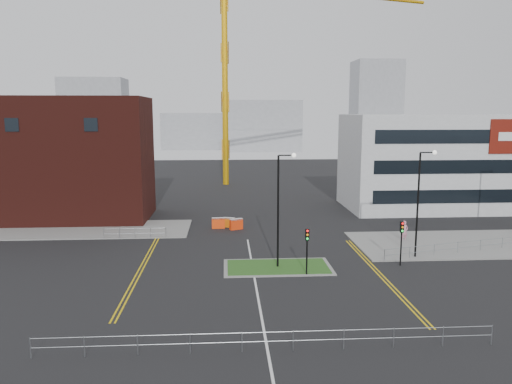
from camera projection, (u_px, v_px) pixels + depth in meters
ground at (260, 307)px, 31.83m from camera, size 200.00×200.00×0.00m
pavement_left at (55, 230)px, 52.27m from camera, size 28.00×8.00×0.12m
pavement_right at (482, 243)px, 46.97m from camera, size 24.00×10.00×0.12m
island_kerb at (278, 267)px, 39.83m from camera, size 8.60×4.60×0.08m
grass_island at (278, 267)px, 39.83m from camera, size 8.00×4.00×0.12m
brick_building at (42, 160)px, 56.93m from camera, size 24.20×10.07×14.24m
office_block at (444, 162)px, 63.99m from camera, size 25.00×12.20×12.00m
tower_crane at (257, 28)px, 83.85m from camera, size 50.69×17.40×38.19m
streetlamp_island at (281, 201)px, 38.99m from camera, size 1.46×0.36×9.18m
streetlamp_right_near at (421, 195)px, 41.70m from camera, size 1.46×0.36×9.18m
traffic_light_island at (307, 243)px, 37.56m from camera, size 0.28×0.33×3.65m
traffic_light_right at (402, 235)px, 40.03m from camera, size 0.28×0.33×3.65m
railing_front at (268, 337)px, 25.80m from camera, size 24.05×0.05×1.10m
railing_left at (135, 231)px, 48.78m from camera, size 6.05×0.05×1.10m
railing_right at (480, 243)px, 44.30m from camera, size 19.05×5.05×1.10m
centre_line at (258, 295)px, 33.80m from camera, size 0.15×30.00×0.01m
yellow_left_a at (143, 263)px, 41.13m from camera, size 0.12×24.00×0.01m
yellow_left_b at (146, 263)px, 41.15m from camera, size 0.12×24.00×0.01m
yellow_right_a at (377, 274)px, 38.33m from camera, size 0.12×20.00×0.01m
yellow_right_b at (381, 274)px, 38.35m from camera, size 0.12×20.00×0.01m
skyline_a at (95, 117)px, 145.89m from camera, size 18.00×12.00×22.00m
skyline_b at (263, 126)px, 159.29m from camera, size 24.00×12.00×16.00m
skyline_c at (376, 107)px, 155.57m from camera, size 14.00×12.00×28.00m
skyline_d at (207, 131)px, 168.36m from camera, size 30.00×12.00×12.00m
pedestrian at (405, 231)px, 47.80m from camera, size 0.85×0.70×2.02m
barrier_left at (218, 223)px, 53.23m from camera, size 1.40×0.53×1.16m
barrier_mid at (229, 222)px, 53.81m from camera, size 1.31×0.76×1.05m
barrier_right at (236, 224)px, 52.74m from camera, size 1.44×0.95×1.16m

